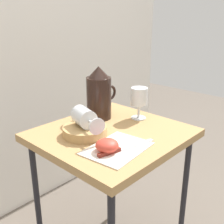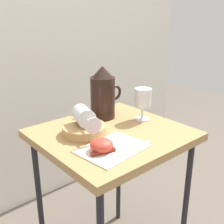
# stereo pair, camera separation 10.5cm
# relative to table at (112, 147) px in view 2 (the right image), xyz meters

# --- Properties ---
(curtain_drape) EXTENTS (2.40, 0.03, 2.25)m
(curtain_drape) POSITION_rel_table_xyz_m (0.00, 0.70, 0.52)
(curtain_drape) COLOR silver
(curtain_drape) RESTS_ON ground_plane
(table) EXTENTS (0.54, 0.50, 0.67)m
(table) POSITION_rel_table_xyz_m (0.00, 0.00, 0.00)
(table) COLOR #AD8451
(table) RESTS_ON ground_plane
(linen_napkin) EXTENTS (0.24, 0.19, 0.00)m
(linen_napkin) POSITION_rel_table_xyz_m (-0.09, -0.11, 0.07)
(linen_napkin) COLOR silver
(linen_napkin) RESTS_ON table
(basket_tray) EXTENTS (0.17, 0.17, 0.03)m
(basket_tray) POSITION_rel_table_xyz_m (-0.09, 0.05, 0.08)
(basket_tray) COLOR tan
(basket_tray) RESTS_ON table
(pitcher) EXTENTS (0.16, 0.11, 0.23)m
(pitcher) POSITION_rel_table_xyz_m (0.07, 0.14, 0.16)
(pitcher) COLOR black
(pitcher) RESTS_ON table
(wine_glass_upright) EXTENTS (0.07, 0.07, 0.14)m
(wine_glass_upright) POSITION_rel_table_xyz_m (0.18, 0.01, 0.16)
(wine_glass_upright) COLOR silver
(wine_glass_upright) RESTS_ON table
(wine_glass_tipped_near) EXTENTS (0.11, 0.16, 0.07)m
(wine_glass_tipped_near) POSITION_rel_table_xyz_m (-0.09, 0.05, 0.14)
(wine_glass_tipped_near) COLOR silver
(wine_glass_tipped_near) RESTS_ON basket_tray
(apple_half_left) EXTENTS (0.08, 0.08, 0.04)m
(apple_half_left) POSITION_rel_table_xyz_m (-0.14, -0.10, 0.09)
(apple_half_left) COLOR #CC3D2D
(apple_half_left) RESTS_ON linen_napkin
(knife) EXTENTS (0.23, 0.06, 0.01)m
(knife) POSITION_rel_table_xyz_m (-0.11, -0.13, 0.08)
(knife) COLOR silver
(knife) RESTS_ON linen_napkin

